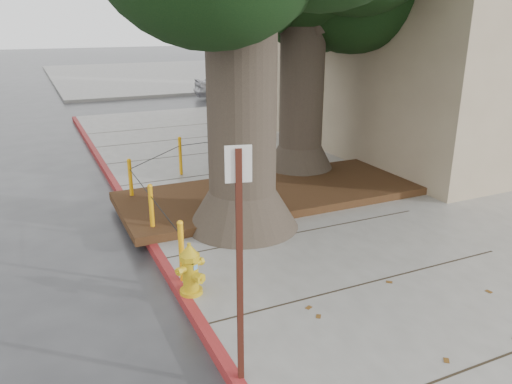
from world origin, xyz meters
The scene contains 11 objects.
ground centered at (0.00, 0.00, 0.00)m, with size 140.00×140.00×0.00m, color #28282B.
sidewalk_main centered at (6.00, 2.50, 0.07)m, with size 16.00×26.00×0.15m, color slate.
sidewalk_far centered at (6.00, 30.00, 0.07)m, with size 16.00×20.00×0.15m, color slate.
curb_red centered at (-2.00, 2.50, 0.07)m, with size 0.14×26.00×0.16m, color maroon.
planter_bed centered at (0.90, 3.90, 0.23)m, with size 6.40×2.60×0.16m, color black.
building_side_white centered at (16.00, 26.00, 4.50)m, with size 10.00×10.00×9.00m, color silver.
bollard_ring centered at (-0.87, 4.38, 0.66)m, with size 3.79×5.39×0.95m.
fire_hydrant centered at (-1.90, 0.79, 0.52)m, with size 0.42×0.42×0.76m.
signpost centered at (-1.95, -1.08, 1.59)m, with size 0.25×0.08×2.54m.
car_silver centered at (6.00, 18.33, 0.69)m, with size 1.62×4.03×1.37m, color #B2B1B7.
car_red centered at (12.03, 19.94, 0.54)m, with size 1.14×3.28×1.08m, color maroon.
Camera 1 is at (-3.63, -5.12, 3.76)m, focal length 35.00 mm.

